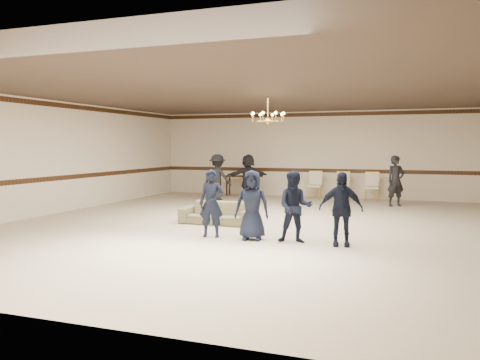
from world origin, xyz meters
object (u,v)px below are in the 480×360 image
(adult_left, at_px, (217,177))
(boy_b, at_px, (252,205))
(adult_right, at_px, (396,181))
(banquet_chair_left, at_px, (314,185))
(boy_c, at_px, (295,207))
(console_table, at_px, (238,186))
(banquet_chair_mid, at_px, (342,186))
(chandelier, at_px, (268,109))
(boy_a, at_px, (211,203))
(banquet_chair_right, at_px, (372,187))
(boy_d, at_px, (341,209))
(settee, at_px, (218,213))
(adult_mid, at_px, (248,177))

(adult_left, bearing_deg, boy_b, 125.68)
(adult_right, bearing_deg, banquet_chair_left, 122.86)
(boy_c, xyz_separation_m, console_table, (-4.24, 8.27, -0.32))
(banquet_chair_mid, bearing_deg, adult_right, -29.49)
(chandelier, relative_size, boy_a, 0.66)
(banquet_chair_mid, xyz_separation_m, banquet_chair_right, (1.00, 0.00, 0.00))
(adult_right, xyz_separation_m, banquet_chair_left, (-2.85, 1.22, -0.32))
(adult_right, relative_size, banquet_chair_left, 1.64)
(boy_a, distance_m, boy_d, 2.70)
(boy_d, xyz_separation_m, console_table, (-5.14, 8.27, -0.32))
(settee, distance_m, banquet_chair_right, 7.11)
(adult_right, bearing_deg, boy_b, -144.15)
(adult_mid, bearing_deg, chandelier, 80.22)
(adult_right, bearing_deg, settee, -161.33)
(settee, relative_size, adult_left, 1.15)
(boy_a, relative_size, adult_mid, 0.88)
(boy_d, xyz_separation_m, settee, (-3.24, 1.67, -0.44))
(adult_right, bearing_deg, adult_left, 148.83)
(chandelier, xyz_separation_m, banquet_chair_mid, (1.18, 5.26, -2.38))
(settee, xyz_separation_m, banquet_chair_left, (1.10, 6.40, 0.22))
(boy_d, distance_m, adult_mid, 8.48)
(adult_mid, distance_m, banquet_chair_left, 2.41)
(boy_d, relative_size, console_table, 1.53)
(adult_left, bearing_deg, adult_mid, -134.49)
(adult_mid, distance_m, banquet_chair_mid, 3.37)
(chandelier, relative_size, banquet_chair_right, 0.95)
(boy_a, bearing_deg, console_table, 95.11)
(settee, distance_m, adult_right, 6.54)
(adult_mid, xyz_separation_m, console_table, (-0.75, 1.02, -0.42))
(boy_a, height_order, boy_b, same)
(settee, bearing_deg, console_table, 106.50)
(banquet_chair_mid, bearing_deg, chandelier, -98.76)
(boy_b, height_order, banquet_chair_mid, boy_b)
(settee, distance_m, adult_left, 5.32)
(boy_c, xyz_separation_m, banquet_chair_left, (-1.24, 8.07, -0.22))
(chandelier, relative_size, adult_right, 0.58)
(console_table, bearing_deg, settee, -75.16)
(console_table, bearing_deg, adult_right, -14.85)
(adult_mid, height_order, banquet_chair_left, adult_mid)
(banquet_chair_right, bearing_deg, boy_d, -89.44)
(boy_c, distance_m, adult_mid, 8.05)
(adult_right, bearing_deg, banquet_chair_right, 90.93)
(chandelier, distance_m, banquet_chair_mid, 5.90)
(settee, bearing_deg, banquet_chair_left, 80.69)
(banquet_chair_mid, height_order, banquet_chair_right, same)
(adult_right, relative_size, banquet_chair_right, 1.64)
(console_table, bearing_deg, adult_mid, -54.80)
(console_table, bearing_deg, banquet_chair_mid, -4.10)
(chandelier, xyz_separation_m, adult_mid, (-2.07, 4.45, -2.07))
(boy_c, relative_size, adult_right, 0.88)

